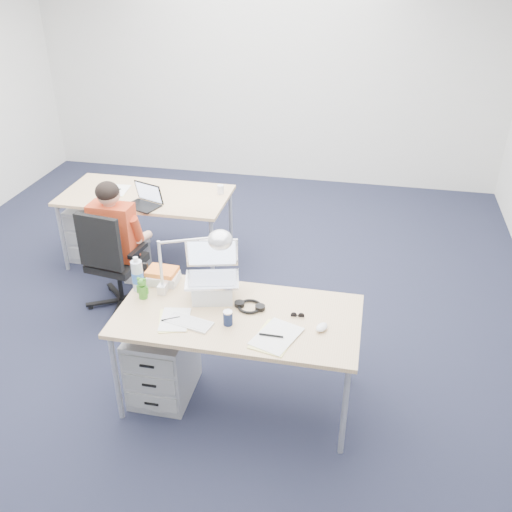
{
  "coord_description": "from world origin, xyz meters",
  "views": [
    {
      "loc": [
        1.39,
        -3.76,
        2.9
      ],
      "look_at": [
        0.64,
        -0.2,
        0.85
      ],
      "focal_mm": 40.0,
      "sensor_mm": 36.0,
      "label": 1
    }
  ],
  "objects_px": {
    "seated_person": "(122,240)",
    "drawer_pedestal_far": "(95,230)",
    "wireless_keyboard": "(189,322)",
    "desk_near": "(238,320)",
    "desk_lamp": "(183,261)",
    "water_bottle": "(137,274)",
    "book_stack": "(163,276)",
    "desk_far": "(146,198)",
    "bear_figurine": "(142,288)",
    "can_koozie": "(228,318)",
    "cordless_phone": "(146,271)",
    "far_cup": "(221,190)",
    "office_chair": "(117,280)",
    "drawer_pedestal_near": "(163,361)",
    "headphones": "(250,306)",
    "sunglasses": "(297,315)",
    "silver_laptop": "(212,273)",
    "dark_laptop": "(141,196)",
    "computer_mouse": "(322,327)"
  },
  "relations": [
    {
      "from": "bear_figurine",
      "to": "drawer_pedestal_near",
      "type": "bearing_deg",
      "value": -38.87
    },
    {
      "from": "book_stack",
      "to": "cordless_phone",
      "type": "relative_size",
      "value": 1.7
    },
    {
      "from": "drawer_pedestal_far",
      "to": "wireless_keyboard",
      "type": "relative_size",
      "value": 1.81
    },
    {
      "from": "drawer_pedestal_near",
      "to": "silver_laptop",
      "type": "distance_m",
      "value": 0.75
    },
    {
      "from": "headphones",
      "to": "book_stack",
      "type": "relative_size",
      "value": 0.95
    },
    {
      "from": "far_cup",
      "to": "office_chair",
      "type": "bearing_deg",
      "value": -124.87
    },
    {
      "from": "drawer_pedestal_far",
      "to": "sunglasses",
      "type": "height_order",
      "value": "sunglasses"
    },
    {
      "from": "wireless_keyboard",
      "to": "book_stack",
      "type": "xyz_separation_m",
      "value": [
        -0.34,
        0.44,
        0.04
      ]
    },
    {
      "from": "sunglasses",
      "to": "dark_laptop",
      "type": "xyz_separation_m",
      "value": [
        -1.64,
        1.42,
        0.1
      ]
    },
    {
      "from": "silver_laptop",
      "to": "headphones",
      "type": "xyz_separation_m",
      "value": [
        0.28,
        -0.08,
        -0.17
      ]
    },
    {
      "from": "bear_figurine",
      "to": "seated_person",
      "type": "bearing_deg",
      "value": 118.73
    },
    {
      "from": "seated_person",
      "to": "wireless_keyboard",
      "type": "distance_m",
      "value": 1.62
    },
    {
      "from": "office_chair",
      "to": "drawer_pedestal_near",
      "type": "xyz_separation_m",
      "value": [
        0.77,
        -0.96,
        0.0
      ]
    },
    {
      "from": "headphones",
      "to": "book_stack",
      "type": "distance_m",
      "value": 0.71
    },
    {
      "from": "drawer_pedestal_near",
      "to": "sunglasses",
      "type": "height_order",
      "value": "sunglasses"
    },
    {
      "from": "seated_person",
      "to": "book_stack",
      "type": "height_order",
      "value": "seated_person"
    },
    {
      "from": "desk_near",
      "to": "book_stack",
      "type": "xyz_separation_m",
      "value": [
        -0.62,
        0.28,
        0.1
      ]
    },
    {
      "from": "water_bottle",
      "to": "cordless_phone",
      "type": "xyz_separation_m",
      "value": [
        0.0,
        0.14,
        -0.06
      ]
    },
    {
      "from": "silver_laptop",
      "to": "book_stack",
      "type": "bearing_deg",
      "value": 149.41
    },
    {
      "from": "silver_laptop",
      "to": "can_koozie",
      "type": "relative_size",
      "value": 3.81
    },
    {
      "from": "drawer_pedestal_near",
      "to": "drawer_pedestal_far",
      "type": "height_order",
      "value": "same"
    },
    {
      "from": "seated_person",
      "to": "drawer_pedestal_far",
      "type": "xyz_separation_m",
      "value": [
        -0.63,
        0.69,
        -0.31
      ]
    },
    {
      "from": "water_bottle",
      "to": "book_stack",
      "type": "relative_size",
      "value": 1.15
    },
    {
      "from": "desk_near",
      "to": "sunglasses",
      "type": "bearing_deg",
      "value": 7.67
    },
    {
      "from": "headphones",
      "to": "book_stack",
      "type": "bearing_deg",
      "value": 169.29
    },
    {
      "from": "silver_laptop",
      "to": "book_stack",
      "type": "distance_m",
      "value": 0.44
    },
    {
      "from": "book_stack",
      "to": "far_cup",
      "type": "xyz_separation_m",
      "value": [
        -0.01,
        1.63,
        -0.01
      ]
    },
    {
      "from": "desk_far",
      "to": "office_chair",
      "type": "xyz_separation_m",
      "value": [
        0.02,
        -0.84,
        -0.41
      ]
    },
    {
      "from": "cordless_phone",
      "to": "far_cup",
      "type": "bearing_deg",
      "value": 88.53
    },
    {
      "from": "drawer_pedestal_far",
      "to": "water_bottle",
      "type": "xyz_separation_m",
      "value": [
        1.19,
        -1.62,
        0.58
      ]
    },
    {
      "from": "headphones",
      "to": "dark_laptop",
      "type": "bearing_deg",
      "value": 138.67
    },
    {
      "from": "book_stack",
      "to": "can_koozie",
      "type": "bearing_deg",
      "value": -34.51
    },
    {
      "from": "silver_laptop",
      "to": "dark_laptop",
      "type": "bearing_deg",
      "value": 114.09
    },
    {
      "from": "sunglasses",
      "to": "headphones",
      "type": "bearing_deg",
      "value": 169.76
    },
    {
      "from": "headphones",
      "to": "sunglasses",
      "type": "relative_size",
      "value": 2.34
    },
    {
      "from": "desk_near",
      "to": "desk_lamp",
      "type": "height_order",
      "value": "desk_lamp"
    },
    {
      "from": "can_koozie",
      "to": "book_stack",
      "type": "distance_m",
      "value": 0.71
    },
    {
      "from": "book_stack",
      "to": "desk_lamp",
      "type": "xyz_separation_m",
      "value": [
        0.21,
        -0.13,
        0.22
      ]
    },
    {
      "from": "silver_laptop",
      "to": "wireless_keyboard",
      "type": "distance_m",
      "value": 0.38
    },
    {
      "from": "office_chair",
      "to": "cordless_phone",
      "type": "bearing_deg",
      "value": -39.85
    },
    {
      "from": "drawer_pedestal_far",
      "to": "computer_mouse",
      "type": "xyz_separation_m",
      "value": [
        2.49,
        -1.83,
        0.47
      ]
    },
    {
      "from": "drawer_pedestal_far",
      "to": "water_bottle",
      "type": "relative_size",
      "value": 2.13
    },
    {
      "from": "desk_far",
      "to": "can_koozie",
      "type": "height_order",
      "value": "can_koozie"
    },
    {
      "from": "desk_far",
      "to": "bear_figurine",
      "type": "xyz_separation_m",
      "value": [
        0.65,
        -1.7,
        0.13
      ]
    },
    {
      "from": "desk_far",
      "to": "silver_laptop",
      "type": "distance_m",
      "value": 1.96
    },
    {
      "from": "desk_far",
      "to": "wireless_keyboard",
      "type": "xyz_separation_m",
      "value": [
        1.05,
        -1.92,
        0.05
      ]
    },
    {
      "from": "desk_near",
      "to": "office_chair",
      "type": "xyz_separation_m",
      "value": [
        -1.31,
        0.92,
        -0.41
      ]
    },
    {
      "from": "water_bottle",
      "to": "seated_person",
      "type": "bearing_deg",
      "value": 120.71
    },
    {
      "from": "cordless_phone",
      "to": "desk_near",
      "type": "bearing_deg",
      "value": -18.34
    },
    {
      "from": "drawer_pedestal_far",
      "to": "book_stack",
      "type": "bearing_deg",
      "value": -48.61
    }
  ]
}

